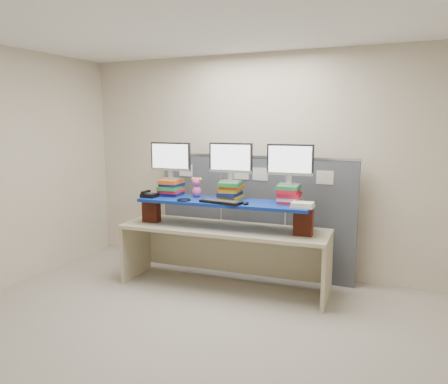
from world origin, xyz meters
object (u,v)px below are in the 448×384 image
at_px(monitor_left, 171,158).
at_px(desk_phone, 149,195).
at_px(blue_board, 224,202).
at_px(keyboard, 221,202).
at_px(monitor_center, 231,160).
at_px(desk, 224,239).
at_px(monitor_right, 290,162).

height_order(monitor_left, desk_phone, monitor_left).
height_order(blue_board, keyboard, keyboard).
height_order(monitor_left, monitor_center, monitor_center).
distance_m(monitor_left, monitor_center, 0.77).
relative_size(desk, monitor_right, 4.74).
bearing_deg(monitor_left, desk, -9.16).
bearing_deg(desk_phone, blue_board, 7.68).
relative_size(blue_board, desk_phone, 10.92).
bearing_deg(blue_board, desk, 79.05).
bearing_deg(monitor_left, keyboard, -19.97).
relative_size(monitor_left, desk_phone, 2.84).
height_order(desk, monitor_center, monitor_center).
bearing_deg(monitor_right, keyboard, -158.76).
height_order(monitor_left, monitor_right, monitor_right).
relative_size(desk, monitor_center, 4.74).
distance_m(blue_board, monitor_left, 0.88).
height_order(monitor_center, keyboard, monitor_center).
height_order(desk, monitor_right, monitor_right).
xyz_separation_m(keyboard, desk_phone, (-0.95, 0.00, 0.01)).
xyz_separation_m(desk, monitor_right, (0.72, 0.17, 0.92)).
bearing_deg(monitor_left, monitor_center, -0.00).
relative_size(monitor_left, monitor_right, 1.00).
bearing_deg(monitor_right, desk, -170.78).
bearing_deg(monitor_center, keyboard, -93.39).
bearing_deg(desk_phone, desk, 7.68).
bearing_deg(keyboard, desk_phone, -173.69).
bearing_deg(desk, blue_board, -100.95).
distance_m(monitor_center, keyboard, 0.52).
relative_size(blue_board, monitor_center, 3.85).
bearing_deg(monitor_center, blue_board, -108.09).
distance_m(keyboard, desk_phone, 0.95).
distance_m(monitor_right, keyboard, 0.88).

